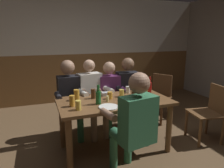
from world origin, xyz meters
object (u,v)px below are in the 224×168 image
object	(u,v)px
bottle_0	(139,89)
pint_glass_3	(122,93)
person_2	(110,94)
table_candle	(108,99)
chair_empty_near_right	(159,96)
pint_glass_1	(77,95)
pint_glass_8	(78,105)
person_1	(92,95)
condiment_caddy	(106,94)
pint_glass_5	(93,94)
pint_glass_4	(134,92)
plate_0	(109,107)
dining_table	(114,108)
person_0	(70,95)
bottle_1	(98,97)
bottle_2	(150,88)
person_3	(129,90)
chair_empty_near_left	(210,111)
pint_glass_2	(110,95)
person_4	(134,121)
pint_glass_0	(147,88)
pint_glass_6	(128,90)
pint_glass_7	(72,101)

from	to	relation	value
bottle_0	pint_glass_3	distance (m)	0.26
person_2	table_candle	world-z (taller)	person_2
person_2	chair_empty_near_right	size ratio (longest dim) A/B	1.35
table_candle	pint_glass_1	bearing A→B (deg)	150.32
bottle_0	pint_glass_8	world-z (taller)	bottle_0
person_1	condiment_caddy	size ratio (longest dim) A/B	8.85
chair_empty_near_right	table_candle	xyz separation A→B (m)	(-1.34, -0.79, 0.31)
pint_glass_5	pint_glass_4	bearing A→B (deg)	-4.78
pint_glass_4	plate_0	bearing A→B (deg)	-144.09
dining_table	chair_empty_near_right	world-z (taller)	chair_empty_near_right
person_1	person_0	bearing A→B (deg)	-11.38
bottle_1	bottle_2	size ratio (longest dim) A/B	0.90
table_candle	pint_glass_5	size ratio (longest dim) A/B	0.58
condiment_caddy	pint_glass_3	world-z (taller)	pint_glass_3
person_3	person_0	bearing A→B (deg)	4.60
person_0	bottle_0	size ratio (longest dim) A/B	4.57
dining_table	plate_0	bearing A→B (deg)	-124.31
chair_empty_near_left	pint_glass_2	world-z (taller)	chair_empty_near_left
bottle_2	pint_glass_5	bearing A→B (deg)	170.00
person_4	pint_glass_0	bearing A→B (deg)	42.72
condiment_caddy	pint_glass_2	bearing A→B (deg)	-92.12
condiment_caddy	pint_glass_3	xyz separation A→B (m)	(0.19, -0.14, 0.03)
person_3	pint_glass_6	xyz separation A→B (m)	(-0.19, -0.37, 0.11)
pint_glass_6	pint_glass_7	bearing A→B (deg)	-160.23
pint_glass_6	table_candle	bearing A→B (deg)	-145.36
person_0	pint_glass_8	world-z (taller)	person_0
bottle_0	plate_0	bearing A→B (deg)	-151.94
table_candle	pint_glass_8	distance (m)	0.47
bottle_0	pint_glass_5	world-z (taller)	bottle_0
dining_table	pint_glass_7	world-z (taller)	pint_glass_7
pint_glass_4	pint_glass_5	xyz separation A→B (m)	(-0.61, 0.05, 0.02)
person_4	pint_glass_8	bearing A→B (deg)	131.31
bottle_0	bottle_1	size ratio (longest dim) A/B	1.07
chair_empty_near_right	condiment_caddy	xyz separation A→B (m)	(-1.26, -0.51, 0.30)
pint_glass_0	pint_glass_5	bearing A→B (deg)	-176.17
person_1	person_2	xyz separation A→B (m)	(0.33, -0.00, -0.02)
person_4	pint_glass_5	world-z (taller)	person_4
person_1	pint_glass_6	bearing A→B (deg)	133.90
pint_glass_7	person_0	bearing A→B (deg)	83.80
table_candle	pint_glass_6	distance (m)	0.53
person_2	pint_glass_4	xyz separation A→B (m)	(0.19, -0.50, 0.15)
person_0	pint_glass_5	world-z (taller)	person_0
dining_table	pint_glass_1	world-z (taller)	pint_glass_1
person_1	pint_glass_5	world-z (taller)	person_1
plate_0	bottle_1	size ratio (longest dim) A/B	0.97
bottle_2	pint_glass_6	size ratio (longest dim) A/B	2.74
chair_empty_near_right	pint_glass_8	distance (m)	2.05
person_3	pint_glass_2	size ratio (longest dim) A/B	12.39
person_3	plate_0	distance (m)	1.14
person_2	pint_glass_7	distance (m)	1.04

